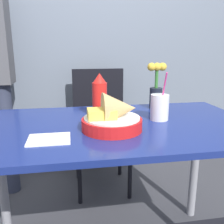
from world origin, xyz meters
The scene contains 8 objects.
wall_window centered at (0.00, 1.11, 1.30)m, with size 7.00×0.06×2.60m.
dining_table centered at (0.00, 0.00, 0.64)m, with size 1.27×0.71×0.75m.
chair_far_window centered at (0.04, 0.83, 0.54)m, with size 0.40×0.40×0.92m.
food_basket centered at (-0.01, -0.08, 0.80)m, with size 0.25×0.25×0.15m.
ketchup_bottle centered at (-0.05, 0.11, 0.85)m, with size 0.07×0.07×0.21m.
drink_cup centered at (0.22, 0.03, 0.80)m, with size 0.08×0.08×0.22m.
flower_vase centered at (0.28, 0.24, 0.86)m, with size 0.11×0.07×0.25m.
napkin centered at (-0.26, -0.16, 0.75)m, with size 0.15×0.12×0.01m.
Camera 1 is at (-0.18, -1.03, 1.07)m, focal length 40.00 mm.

